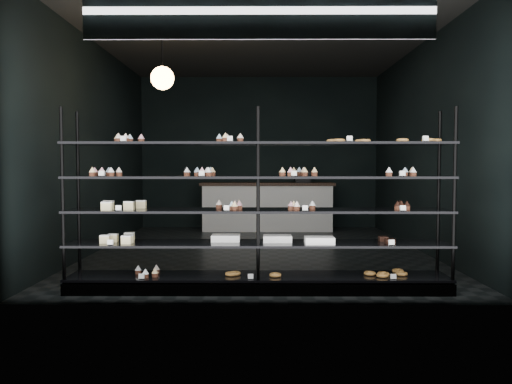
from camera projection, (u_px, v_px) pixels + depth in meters
room at (259, 147)px, 7.64m from camera, size 5.01×6.01×3.20m
display_shelf at (256, 231)px, 5.25m from camera, size 4.00×0.50×1.91m
signage at (259, 13)px, 4.66m from camera, size 3.30×0.05×0.50m
pendant_lamp at (162, 78)px, 6.43m from camera, size 0.30×0.30×0.88m
service_counter at (268, 206)px, 10.20m from camera, size 2.70×0.65×1.23m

